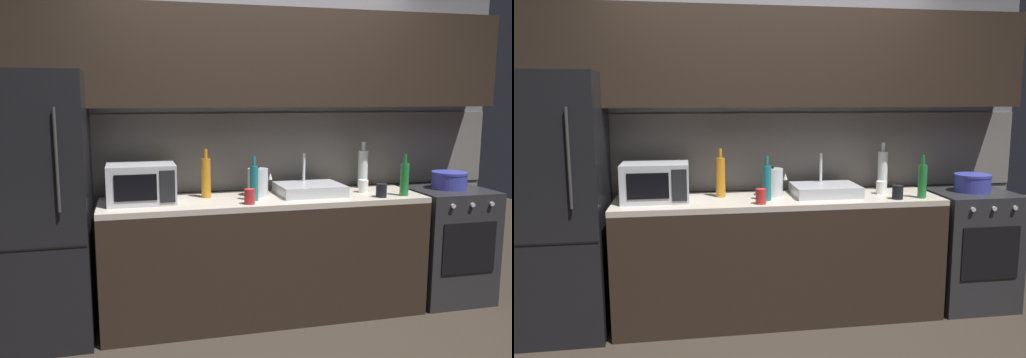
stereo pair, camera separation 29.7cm
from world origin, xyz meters
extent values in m
cube|color=slate|center=(0.00, 1.30, 1.25)|extent=(4.10, 0.10, 2.50)
cube|color=slate|center=(0.00, 1.25, 1.20)|extent=(4.10, 0.01, 0.60)
cube|color=black|center=(0.00, 1.08, 1.90)|extent=(3.77, 0.34, 0.70)
cube|color=black|center=(0.00, 0.90, 0.43)|extent=(2.36, 0.60, 0.86)
cube|color=#B2A899|center=(0.00, 0.90, 0.88)|extent=(2.36, 0.60, 0.04)
cube|color=black|center=(-1.56, 0.90, 0.89)|extent=(0.68, 0.66, 1.79)
cube|color=black|center=(-1.56, 0.57, 0.72)|extent=(0.67, 0.00, 0.01)
cylinder|color=#333333|center=(-1.37, 0.55, 1.25)|extent=(0.02, 0.02, 0.63)
cube|color=#232326|center=(1.52, 0.90, 0.45)|extent=(0.60, 0.60, 0.90)
cube|color=black|center=(1.52, 0.60, 0.50)|extent=(0.45, 0.01, 0.40)
cylinder|color=#B2B2B7|center=(1.35, 0.59, 0.83)|extent=(0.03, 0.02, 0.03)
cylinder|color=#B2B2B7|center=(1.52, 0.59, 0.83)|extent=(0.03, 0.02, 0.03)
cylinder|color=#B2B2B7|center=(1.68, 0.59, 0.83)|extent=(0.03, 0.02, 0.03)
cube|color=#A8AAAF|center=(-0.88, 0.92, 1.04)|extent=(0.46, 0.34, 0.27)
cube|color=black|center=(-0.92, 0.75, 1.04)|extent=(0.28, 0.01, 0.18)
cube|color=black|center=(-0.71, 0.75, 1.04)|extent=(0.10, 0.01, 0.22)
cube|color=#ADAFB5|center=(0.35, 0.93, 0.94)|extent=(0.48, 0.38, 0.08)
cylinder|color=silver|center=(0.35, 1.06, 1.09)|extent=(0.02, 0.02, 0.22)
cylinder|color=#B7BABF|center=(-0.04, 0.97, 1.00)|extent=(0.15, 0.15, 0.20)
sphere|color=black|center=(-0.04, 0.97, 1.12)|extent=(0.02, 0.02, 0.02)
cone|color=#B7BABF|center=(0.06, 0.97, 1.04)|extent=(0.03, 0.03, 0.05)
cylinder|color=#19666B|center=(-0.11, 0.81, 1.02)|extent=(0.06, 0.06, 0.25)
cylinder|color=#19666B|center=(-0.11, 0.81, 1.18)|extent=(0.02, 0.02, 0.07)
cylinder|color=silver|center=(0.87, 1.10, 1.05)|extent=(0.08, 0.08, 0.30)
cylinder|color=silver|center=(0.87, 1.10, 1.24)|extent=(0.03, 0.03, 0.07)
cylinder|color=#1E6B2D|center=(1.02, 0.72, 1.02)|extent=(0.06, 0.06, 0.24)
cylinder|color=#1E6B2D|center=(1.02, 0.72, 1.18)|extent=(0.02, 0.02, 0.07)
cylinder|color=#B27019|center=(-0.42, 0.99, 1.04)|extent=(0.07, 0.07, 0.29)
cylinder|color=#B27019|center=(-0.42, 0.99, 1.22)|extent=(0.03, 0.03, 0.07)
cylinder|color=black|center=(0.83, 0.70, 0.95)|extent=(0.08, 0.08, 0.10)
cylinder|color=silver|center=(0.78, 0.91, 0.95)|extent=(0.07, 0.07, 0.10)
cylinder|color=#A82323|center=(-0.17, 0.69, 0.95)|extent=(0.07, 0.07, 0.11)
cylinder|color=#333899|center=(1.52, 0.90, 0.96)|extent=(0.27, 0.27, 0.12)
cylinder|color=#333899|center=(1.52, 0.90, 1.03)|extent=(0.28, 0.28, 0.02)
camera|label=1|loc=(-0.95, -2.69, 1.62)|focal=36.41mm
camera|label=2|loc=(-0.66, -2.75, 1.62)|focal=36.41mm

